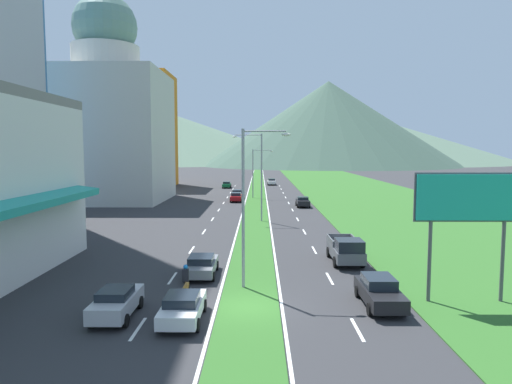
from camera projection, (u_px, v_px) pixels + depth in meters
The scene contains 47 objects.
ground_plane at pixel (249, 308), 24.44m from camera, with size 600.00×600.00×0.00m, color #2D2D30.
grass_median at pixel (257, 195), 84.19m from camera, with size 3.20×240.00×0.06m, color #2D6023.
grass_verge_right at pixel (370, 195), 84.02m from camera, with size 24.00×240.00×0.06m, color #2D6023.
lane_dash_left_2 at pixel (138, 329), 21.53m from camera, with size 0.16×2.80×0.01m, color silver.
lane_dash_left_3 at pixel (172, 278), 30.01m from camera, with size 0.16×2.80×0.01m, color silver.
lane_dash_left_4 at pixel (192, 250), 38.49m from camera, with size 0.16×2.80×0.01m, color silver.
lane_dash_left_5 at pixel (204, 232), 46.97m from camera, with size 0.16×2.80×0.01m, color silver.
lane_dash_left_6 at pixel (213, 219), 55.45m from camera, with size 0.16×2.80×0.01m, color silver.
lane_dash_left_7 at pixel (219, 210), 63.93m from camera, with size 0.16×2.80×0.01m, color silver.
lane_dash_left_8 at pixel (224, 203), 72.41m from camera, with size 0.16×2.80×0.01m, color silver.
lane_dash_left_9 at pixel (227, 197), 80.89m from camera, with size 0.16×2.80×0.01m, color silver.
lane_dash_left_10 at pixel (230, 193), 89.37m from camera, with size 0.16×2.80×0.01m, color silver.
lane_dash_left_11 at pixel (233, 189), 97.85m from camera, with size 0.16×2.80×0.01m, color silver.
lane_dash_left_12 at pixel (235, 186), 106.33m from camera, with size 0.16×2.80×0.01m, color silver.
lane_dash_right_2 at pixel (357, 329), 21.45m from camera, with size 0.16×2.80×0.01m, color silver.
lane_dash_right_3 at pixel (330, 278), 29.93m from camera, with size 0.16×2.80×0.01m, color silver.
lane_dash_right_4 at pixel (314, 250), 38.41m from camera, with size 0.16×2.80×0.01m, color silver.
lane_dash_right_5 at pixel (304, 232), 46.89m from camera, with size 0.16×2.80×0.01m, color silver.
lane_dash_right_6 at pixel (298, 219), 55.37m from camera, with size 0.16×2.80×0.01m, color silver.
lane_dash_right_7 at pixel (293, 210), 63.85m from camera, with size 0.16×2.80×0.01m, color silver.
lane_dash_right_8 at pixel (289, 203), 72.33m from camera, with size 0.16×2.80×0.01m, color silver.
lane_dash_right_9 at pixel (286, 197), 80.81m from camera, with size 0.16×2.80×0.01m, color silver.
lane_dash_right_10 at pixel (283, 193), 89.29m from camera, with size 0.16×2.80×0.01m, color silver.
lane_dash_right_11 at pixel (281, 189), 97.77m from camera, with size 0.16×2.80×0.01m, color silver.
lane_dash_right_12 at pixel (279, 186), 106.25m from camera, with size 0.16×2.80×0.01m, color silver.
edge_line_median_left at pixel (247, 195), 84.21m from camera, with size 0.16×240.00×0.01m, color silver.
edge_line_median_right at pixel (266, 195), 84.18m from camera, with size 0.16×240.00×0.01m, color silver.
domed_building at pixel (108, 120), 74.64m from camera, with size 18.33×18.33×32.79m.
midrise_colored at pixel (140, 131), 103.96m from camera, with size 14.64×14.64×25.15m, color orange.
hill_far_left at pixel (158, 136), 314.95m from camera, with size 207.71×207.71×35.57m, color #516B56.
hill_far_center at pixel (328, 124), 243.12m from camera, with size 133.31×133.31×43.96m, color #3D5647.
hill_far_right at pixel (352, 137), 310.76m from camera, with size 206.07×206.07×33.40m, color #516B56.
street_lamp_near at pixel (248, 198), 27.39m from camera, with size 2.89×0.44×9.54m.
street_lamp_mid at pixel (258, 171), 53.34m from camera, with size 3.48×0.30×10.15m.
street_lamp_far at pixel (256, 169), 79.40m from camera, with size 3.56×0.40×8.38m.
billboard_roadside at pixel (469, 204), 24.78m from camera, with size 5.85×0.28×7.11m.
car_0 at pixel (237, 194), 79.04m from camera, with size 1.98×4.17×1.49m.
car_1 at pixel (183, 307), 22.41m from camera, with size 1.96×4.33×1.39m.
car_2 at pixel (227, 185), 100.56m from camera, with size 1.86×4.07×1.42m.
car_3 at pixel (272, 182), 109.25m from camera, with size 1.98×4.38×1.49m.
car_4 at pixel (379, 291), 24.69m from camera, with size 1.93×4.77×1.56m.
car_5 at pixel (116, 302), 22.96m from camera, with size 1.86×4.25×1.49m.
car_6 at pixel (202, 265), 30.57m from camera, with size 1.97×4.48×1.37m.
car_7 at pixel (303, 202), 67.48m from camera, with size 1.92×4.16×1.44m.
car_8 at pixel (236, 197), 74.30m from camera, with size 1.89×4.52×1.46m.
pickup_truck_0 at pixel (346, 250), 33.91m from camera, with size 2.18×5.40×2.00m.
motorcycle_rider at pixel (186, 283), 26.43m from camera, with size 0.36×2.00×1.80m.
Camera 1 is at (0.56, -23.78, 8.32)m, focal length 32.48 mm.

